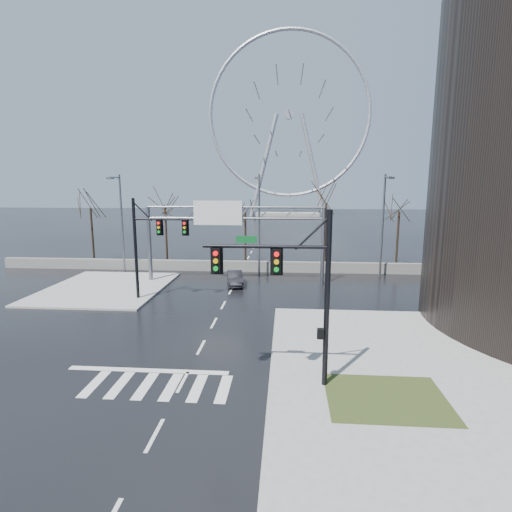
# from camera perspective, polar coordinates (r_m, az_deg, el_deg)

# --- Properties ---
(ground) EXTENTS (260.00, 260.00, 0.00)m
(ground) POSITION_cam_1_polar(r_m,az_deg,el_deg) (23.21, -7.86, -12.79)
(ground) COLOR black
(ground) RESTS_ON ground
(sidewalk_near) EXTENTS (12.00, 12.00, 0.15)m
(sidewalk_near) POSITION_cam_1_polar(r_m,az_deg,el_deg) (15.78, 25.76, -25.48)
(sidewalk_near) COLOR gray
(sidewalk_near) RESTS_ON ground
(sidewalk_right_ext) EXTENTS (12.00, 10.00, 0.15)m
(sidewalk_right_ext) POSITION_cam_1_polar(r_m,az_deg,el_deg) (25.12, 16.57, -11.13)
(sidewalk_right_ext) COLOR gray
(sidewalk_right_ext) RESTS_ON ground
(sidewalk_far) EXTENTS (10.00, 12.00, 0.15)m
(sidewalk_far) POSITION_cam_1_polar(r_m,az_deg,el_deg) (37.50, -20.58, -4.28)
(sidewalk_far) COLOR gray
(sidewalk_far) RESTS_ON ground
(grass_strip) EXTENTS (5.00, 4.00, 0.02)m
(grass_strip) POSITION_cam_1_polar(r_m,az_deg,el_deg) (18.68, 18.11, -18.71)
(grass_strip) COLOR #293918
(grass_strip) RESTS_ON sidewalk_near
(barrier_wall) EXTENTS (52.00, 0.50, 1.10)m
(barrier_wall) POSITION_cam_1_polar(r_m,az_deg,el_deg) (42.00, -2.14, -1.45)
(barrier_wall) COLOR slate
(barrier_wall) RESTS_ON ground
(signal_mast_near) EXTENTS (5.52, 0.41, 8.00)m
(signal_mast_near) POSITION_cam_1_polar(r_m,az_deg,el_deg) (17.34, 5.72, -3.72)
(signal_mast_near) COLOR black
(signal_mast_near) RESTS_ON ground
(signal_mast_far) EXTENTS (4.72, 0.41, 8.00)m
(signal_mast_far) POSITION_cam_1_polar(r_m,az_deg,el_deg) (31.92, -15.01, 2.30)
(signal_mast_far) COLOR black
(signal_mast_far) RESTS_ON ground
(sign_gantry) EXTENTS (16.36, 0.40, 7.60)m
(sign_gantry) POSITION_cam_1_polar(r_m,az_deg,el_deg) (36.38, -3.68, 4.11)
(sign_gantry) COLOR slate
(sign_gantry) RESTS_ON ground
(streetlight_left) EXTENTS (0.50, 2.55, 10.00)m
(streetlight_left) POSITION_cam_1_polar(r_m,az_deg,el_deg) (42.56, -18.83, 5.43)
(streetlight_left) COLOR slate
(streetlight_left) RESTS_ON ground
(streetlight_mid) EXTENTS (0.50, 2.55, 10.00)m
(streetlight_mid) POSITION_cam_1_polar(r_m,az_deg,el_deg) (39.24, 0.42, 5.61)
(streetlight_mid) COLOR slate
(streetlight_mid) RESTS_ON ground
(streetlight_right) EXTENTS (0.50, 2.55, 10.00)m
(streetlight_right) POSITION_cam_1_polar(r_m,az_deg,el_deg) (40.24, 17.80, 5.24)
(streetlight_right) COLOR slate
(streetlight_right) RESTS_ON ground
(tree_far_left) EXTENTS (3.50, 3.50, 7.00)m
(tree_far_left) POSITION_cam_1_polar(r_m,az_deg,el_deg) (50.40, -22.52, 5.50)
(tree_far_left) COLOR black
(tree_far_left) RESTS_ON ground
(tree_left) EXTENTS (3.75, 3.75, 7.50)m
(tree_left) POSITION_cam_1_polar(r_m,az_deg,el_deg) (46.53, -12.83, 6.19)
(tree_left) COLOR black
(tree_left) RESTS_ON ground
(tree_center) EXTENTS (3.25, 3.25, 6.50)m
(tree_center) POSITION_cam_1_polar(r_m,az_deg,el_deg) (45.77, -1.54, 5.36)
(tree_center) COLOR black
(tree_center) RESTS_ON ground
(tree_right) EXTENTS (3.90, 3.90, 7.80)m
(tree_right) POSITION_cam_1_polar(r_m,az_deg,el_deg) (44.66, 9.96, 6.44)
(tree_right) COLOR black
(tree_right) RESTS_ON ground
(tree_far_right) EXTENTS (3.40, 3.40, 6.80)m
(tree_far_right) POSITION_cam_1_polar(r_m,az_deg,el_deg) (46.66, 19.73, 5.16)
(tree_far_right) COLOR black
(tree_far_right) RESTS_ON ground
(ferris_wheel) EXTENTS (45.00, 6.00, 50.91)m
(ferris_wheel) POSITION_cam_1_polar(r_m,az_deg,el_deg) (117.12, 4.72, 18.57)
(ferris_wheel) COLOR gray
(ferris_wheel) RESTS_ON ground
(car) EXTENTS (2.00, 3.99, 1.26)m
(car) POSITION_cam_1_polar(r_m,az_deg,el_deg) (36.31, -3.03, -3.19)
(car) COLOR black
(car) RESTS_ON ground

